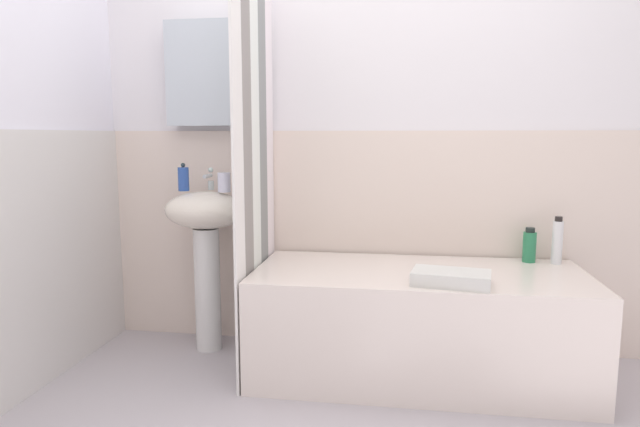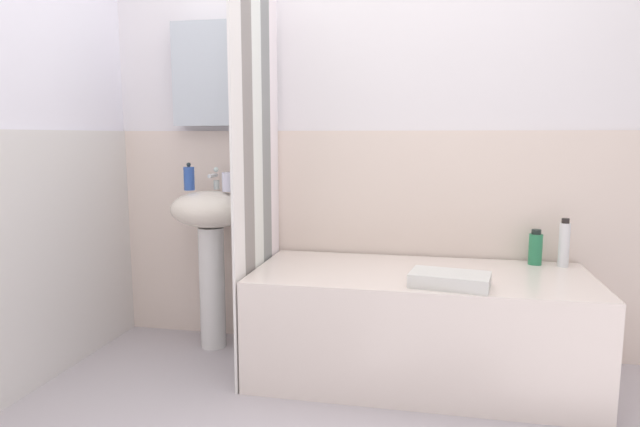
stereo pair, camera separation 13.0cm
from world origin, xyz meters
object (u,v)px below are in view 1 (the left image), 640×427
Objects in this scene: towel_folded at (451,278)px; toothbrush_cup at (224,182)px; soap_dispenser at (183,179)px; bathtub at (418,323)px; conditioner_bottle at (557,241)px; sink at (206,235)px; body_wash_bottle at (529,246)px.

toothbrush_cup is at bearing 161.07° from towel_folded.
soap_dispenser reaches higher than bathtub.
conditioner_bottle is (1.95, 0.07, -0.30)m from soap_dispenser.
toothbrush_cup is 1.28m from towel_folded.
soap_dispenser is 1.47× the size of toothbrush_cup.
bathtub is at bearing 119.77° from towel_folded.
toothbrush_cup is at bearing -176.95° from conditioner_bottle.
sink is 0.31m from toothbrush_cup.
sink is 1.83m from conditioner_bottle.
soap_dispenser is at bearing -178.05° from conditioner_bottle.
sink is 5.80× the size of soap_dispenser.
bathtub is at bearing -153.60° from body_wash_bottle.
soap_dispenser is at bearing -177.28° from body_wash_bottle.
towel_folded is (-0.56, -0.49, -0.09)m from conditioner_bottle.
soap_dispenser is 0.45× the size of towel_folded.
bathtub is 0.72m from body_wash_bottle.
bathtub is at bearing -9.31° from toothbrush_cup.
toothbrush_cup reaches higher than towel_folded.
toothbrush_cup is at bearing 170.69° from bathtub.
soap_dispenser is 0.10× the size of bathtub.
conditioner_bottle is (0.69, 0.26, 0.38)m from bathtub.
body_wash_bottle is (1.59, 0.11, -0.32)m from toothbrush_cup.
conditioner_bottle is at bearing 3.05° from toothbrush_cup.
conditioner_bottle is 0.13m from body_wash_bottle.
toothbrush_cup reaches higher than body_wash_bottle.
sink is 4.89× the size of body_wash_bottle.
body_wash_bottle is (1.83, 0.09, -0.33)m from soap_dispenser.
sink is at bearing 162.63° from towel_folded.
bathtub is 0.39m from towel_folded.
soap_dispenser is at bearing 168.47° from sink.
soap_dispenser is 0.84× the size of body_wash_bottle.
soap_dispenser reaches higher than conditioner_bottle.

